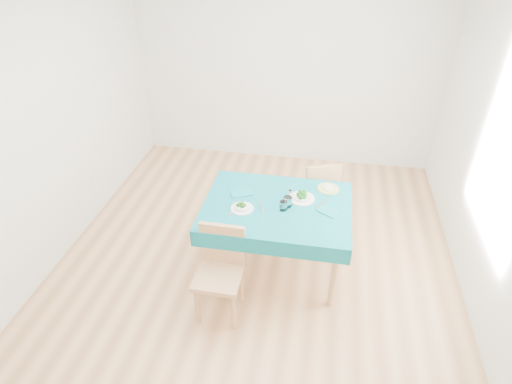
% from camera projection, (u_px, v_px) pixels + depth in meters
% --- Properties ---
extents(room_shell, '(4.02, 4.52, 2.73)m').
position_uv_depth(room_shell, '(256.00, 144.00, 3.68)').
color(room_shell, '#A97446').
rests_on(room_shell, ground).
extents(table, '(1.36, 1.03, 0.76)m').
position_uv_depth(table, '(276.00, 237.00, 4.15)').
color(table, '#095F69').
rests_on(table, ground).
extents(chair_near, '(0.40, 0.44, 0.98)m').
position_uv_depth(chair_near, '(218.00, 271.00, 3.60)').
color(chair_near, '#AE7F51').
rests_on(chair_near, ground).
extents(chair_far, '(0.49, 0.51, 0.93)m').
position_uv_depth(chair_far, '(317.00, 189.00, 4.71)').
color(chair_far, '#AE7F51').
rests_on(chair_far, ground).
extents(bowl_near, '(0.21, 0.21, 0.06)m').
position_uv_depth(bowl_near, '(242.00, 206.00, 3.87)').
color(bowl_near, white).
rests_on(bowl_near, table).
extents(bowl_far, '(0.24, 0.24, 0.07)m').
position_uv_depth(bowl_far, '(302.00, 196.00, 4.00)').
color(bowl_far, white).
rests_on(bowl_far, table).
extents(fork_near, '(0.09, 0.18, 0.00)m').
position_uv_depth(fork_near, '(234.00, 210.00, 3.87)').
color(fork_near, silver).
rests_on(fork_near, table).
extents(knife_near, '(0.09, 0.20, 0.00)m').
position_uv_depth(knife_near, '(262.00, 208.00, 3.90)').
color(knife_near, silver).
rests_on(knife_near, table).
extents(fork_far, '(0.05, 0.20, 0.00)m').
position_uv_depth(fork_far, '(290.00, 195.00, 4.07)').
color(fork_far, silver).
rests_on(fork_far, table).
extents(knife_far, '(0.11, 0.19, 0.00)m').
position_uv_depth(knife_far, '(322.00, 204.00, 3.95)').
color(knife_far, silver).
rests_on(knife_far, table).
extents(napkin_near, '(0.24, 0.21, 0.01)m').
position_uv_depth(napkin_near, '(241.00, 193.00, 4.10)').
color(napkin_near, '#0D6B74').
rests_on(napkin_near, table).
extents(napkin_far, '(0.23, 0.21, 0.01)m').
position_uv_depth(napkin_far, '(329.00, 211.00, 3.85)').
color(napkin_far, '#0D6B74').
rests_on(napkin_far, table).
extents(tumbler_center, '(0.08, 0.08, 0.10)m').
position_uv_depth(tumbler_center, '(288.00, 202.00, 3.90)').
color(tumbler_center, white).
rests_on(tumbler_center, table).
extents(tumbler_side, '(0.07, 0.07, 0.09)m').
position_uv_depth(tumbler_side, '(283.00, 206.00, 3.86)').
color(tumbler_side, white).
rests_on(tumbler_side, table).
extents(side_plate, '(0.21, 0.21, 0.01)m').
position_uv_depth(side_plate, '(328.00, 189.00, 4.16)').
color(side_plate, '#B2BF5D').
rests_on(side_plate, table).
extents(bread_slice, '(0.12, 0.12, 0.01)m').
position_uv_depth(bread_slice, '(328.00, 188.00, 4.15)').
color(bread_slice, beige).
rests_on(bread_slice, side_plate).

